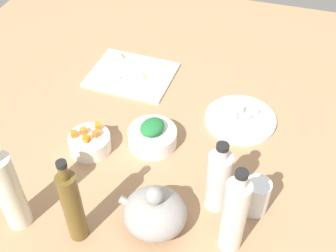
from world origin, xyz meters
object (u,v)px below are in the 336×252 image
at_px(teapot, 155,213).
at_px(bottle_3, 72,206).
at_px(plate_tofu, 240,119).
at_px(bottle_0, 234,215).
at_px(cutting_board, 132,75).
at_px(bottle_1, 9,191).
at_px(bottle_2, 218,180).
at_px(drinking_glass_0, 256,197).
at_px(bowl_greens, 153,137).
at_px(bowl_carrots, 90,143).

bearing_deg(teapot, bottle_3, 23.96).
relative_size(plate_tofu, bottle_0, 0.84).
relative_size(cutting_board, bottle_1, 1.04).
bearing_deg(bottle_2, bottle_0, 118.10).
xyz_separation_m(plate_tofu, bottle_0, (-0.05, 0.45, 0.11)).
bearing_deg(bottle_1, drinking_glass_0, -159.78).
distance_m(plate_tofu, bowl_greens, 0.30).
distance_m(bottle_1, bottle_3, 0.16).
height_order(cutting_board, bowl_greens, bowl_greens).
distance_m(plate_tofu, drinking_glass_0, 0.34).
bearing_deg(drinking_glass_0, bottle_0, 70.31).
relative_size(plate_tofu, bowl_greens, 1.55).
bearing_deg(bottle_3, bottle_1, 2.88).
bearing_deg(bottle_1, bottle_2, -157.02).
height_order(plate_tofu, bottle_0, bottle_0).
height_order(bottle_0, bottle_1, bottle_1).
bearing_deg(bottle_0, drinking_glass_0, -109.69).
bearing_deg(bowl_carrots, bowl_greens, -156.42).
height_order(teapot, bottle_0, bottle_0).
bearing_deg(cutting_board, bottle_1, 84.66).
xyz_separation_m(bottle_0, bottle_3, (0.37, 0.08, -0.00)).
xyz_separation_m(bottle_2, bottle_3, (0.31, 0.19, 0.02)).
distance_m(cutting_board, bowl_greens, 0.35).
distance_m(bottle_0, bottle_1, 0.54).
height_order(cutting_board, bottle_3, bottle_3).
xyz_separation_m(cutting_board, plate_tofu, (-0.42, 0.12, 0.00)).
relative_size(cutting_board, bowl_carrots, 2.35).
bearing_deg(plate_tofu, bottle_1, 48.39).
height_order(teapot, bottle_3, bottle_3).
distance_m(plate_tofu, bottle_1, 0.73).
height_order(bowl_carrots, bottle_2, bottle_2).
distance_m(bottle_0, drinking_glass_0, 0.14).
relative_size(teapot, bottle_3, 0.65).
height_order(plate_tofu, bowl_carrots, bowl_carrots).
bearing_deg(bottle_3, teapot, -156.04).
bearing_deg(bottle_3, drinking_glass_0, -153.68).
xyz_separation_m(bowl_carrots, bottle_0, (-0.46, 0.19, 0.09)).
relative_size(bowl_carrots, teapot, 0.71).
distance_m(teapot, drinking_glass_0, 0.26).
relative_size(bowl_greens, bottle_3, 0.54).
relative_size(bowl_carrots, bottle_0, 0.46).
bearing_deg(teapot, plate_tofu, -107.25).
relative_size(bowl_carrots, bottle_2, 0.55).
relative_size(cutting_board, plate_tofu, 1.28).
relative_size(bowl_greens, bowl_carrots, 1.18).
distance_m(bowl_greens, bottle_3, 0.37).
xyz_separation_m(bowl_greens, bottle_3, (0.08, 0.35, 0.09)).
relative_size(bowl_greens, bottle_2, 0.65).
xyz_separation_m(cutting_board, drinking_glass_0, (-0.51, 0.45, 0.05)).
height_order(cutting_board, plate_tofu, plate_tofu).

